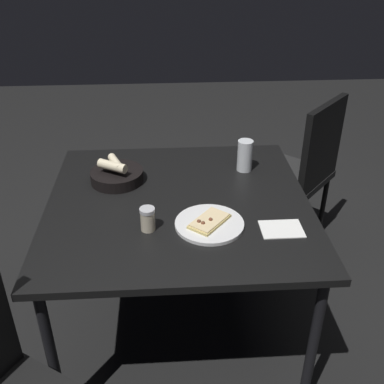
% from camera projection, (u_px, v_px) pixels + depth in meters
% --- Properties ---
extents(ground, '(8.00, 8.00, 0.00)m').
position_uv_depth(ground, '(181.00, 326.00, 2.28)').
color(ground, black).
extents(dining_table, '(1.09, 1.05, 0.73)m').
position_uv_depth(dining_table, '(179.00, 213.00, 1.94)').
color(dining_table, black).
rests_on(dining_table, ground).
extents(pizza_plate, '(0.27, 0.27, 0.04)m').
position_uv_depth(pizza_plate, '(209.00, 223.00, 1.75)').
color(pizza_plate, silver).
rests_on(pizza_plate, dining_table).
extents(bread_basket, '(0.24, 0.24, 0.11)m').
position_uv_depth(bread_basket, '(116.00, 175.00, 2.04)').
color(bread_basket, black).
rests_on(bread_basket, dining_table).
extents(beer_glass, '(0.07, 0.07, 0.15)m').
position_uv_depth(beer_glass, '(245.00, 157.00, 2.12)').
color(beer_glass, silver).
rests_on(beer_glass, dining_table).
extents(pepper_shaker, '(0.06, 0.06, 0.09)m').
position_uv_depth(pepper_shaker, '(148.00, 220.00, 1.72)').
color(pepper_shaker, '#BFB299').
rests_on(pepper_shaker, dining_table).
extents(napkin, '(0.16, 0.12, 0.00)m').
position_uv_depth(napkin, '(282.00, 229.00, 1.73)').
color(napkin, white).
rests_on(napkin, dining_table).
extents(chair_far, '(0.62, 0.62, 0.94)m').
position_uv_depth(chair_far, '(300.00, 167.00, 2.60)').
color(chair_far, black).
rests_on(chair_far, ground).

